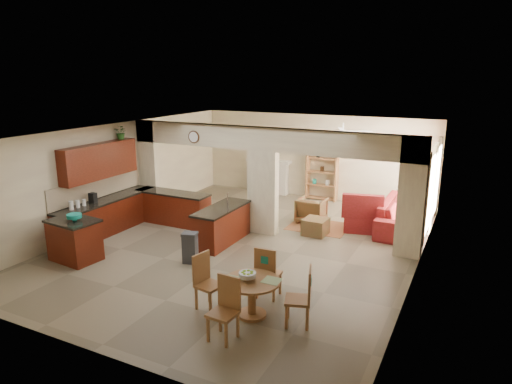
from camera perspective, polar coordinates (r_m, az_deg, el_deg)
The scene contains 39 objects.
floor at distance 11.38m, azimuth -1.35°, elevation -6.58°, with size 10.00×10.00×0.00m, color #756A51.
ceiling at distance 10.68m, azimuth -1.45°, elevation 7.56°, with size 10.00×10.00×0.00m, color white.
wall_back at distance 15.45m, azimuth 7.30°, elevation 4.40°, with size 8.00×8.00×0.00m, color beige.
wall_front at distance 7.15m, azimuth -20.64°, elevation -8.72°, with size 8.00×8.00×0.00m, color beige.
wall_left at distance 13.24m, azimuth -16.91°, elevation 2.17°, with size 10.00×10.00×0.00m, color beige.
wall_right at distance 9.81m, azimuth 19.78°, elevation -2.34°, with size 10.00×10.00×0.00m, color beige.
partition_left_pier at distance 13.78m, azimuth -13.17°, elevation 2.89°, with size 0.60×0.25×2.80m, color beige.
partition_center_pier at distance 11.89m, azimuth 0.86°, elevation -0.06°, with size 0.80×0.25×2.20m, color beige.
partition_right_pier at distance 10.80m, azimuth 18.87°, elevation -0.74°, with size 0.60×0.25×2.80m, color beige.
partition_header at distance 11.61m, azimuth 0.88°, elevation 6.64°, with size 8.00×0.25×0.60m, color beige.
kitchen_counter at distance 12.81m, azimuth -14.93°, elevation -2.43°, with size 2.52×3.29×1.48m.
upper_cabinets at distance 12.46m, azimuth -18.98°, elevation 3.69°, with size 0.35×2.40×0.90m, color #3A1006.
peninsula at distance 11.40m, azimuth -4.31°, elevation -4.12°, with size 0.70×1.85×0.91m.
wall_clock at distance 12.48m, azimuth -7.80°, elevation 6.84°, with size 0.34×0.34×0.03m, color #4D2E19.
rug at distance 12.76m, azimuth 7.87°, elevation -4.30°, with size 1.60×1.30×0.01m, color #9A6038.
fireplace at distance 16.03m, azimuth 1.60°, elevation 2.03°, with size 1.60×0.35×1.20m.
shelving_unit at distance 15.27m, azimuth 8.25°, elevation 2.34°, with size 1.00×0.32×1.80m, color #975434.
window_a at distance 12.07m, azimuth 20.92°, elevation -0.32°, with size 0.02×0.90×1.90m, color white.
window_b at distance 13.73m, azimuth 21.67°, elevation 1.33°, with size 0.02×0.90×1.90m, color white.
glazed_door at distance 12.93m, azimuth 21.26°, elevation -0.09°, with size 0.02×0.70×2.10m, color white.
drape_a_left at distance 11.50m, azimuth 20.41°, elevation -0.99°, with size 0.10×0.28×2.30m, color #3D1918.
drape_a_right at distance 12.66m, azimuth 21.03°, elevation 0.33°, with size 0.10×0.28×2.30m, color #3D1918.
drape_b_left at distance 13.14m, azimuth 21.26°, elevation 0.81°, with size 0.10×0.28×2.30m, color #3D1918.
drape_b_right at distance 14.31m, azimuth 21.74°, elevation 1.84°, with size 0.10×0.28×2.30m, color #3D1918.
ceiling_fan at distance 12.94m, azimuth 10.83°, elevation 7.48°, with size 1.00×1.00×0.10m, color white.
kitchen_island at distance 11.10m, azimuth -21.72°, elevation -5.58°, with size 1.17×0.89×0.95m.
teal_bowl at distance 10.86m, azimuth -21.77°, elevation -2.96°, with size 0.32×0.32×0.15m, color #148B7C.
trash_can at distance 10.34m, azimuth -8.23°, elevation -7.04°, with size 0.31×0.26×0.65m, color #2F2F32.
dining_table at distance 8.06m, azimuth -0.51°, elevation -12.34°, with size 0.99×0.99×0.68m.
fruit_bowl at distance 7.94m, azimuth -1.08°, elevation -10.42°, with size 0.30×0.30×0.16m, color #83C129.
sofa at distance 12.98m, azimuth 17.97°, elevation -2.71°, with size 1.08×2.76×0.81m, color maroon.
chaise at distance 12.69m, azimuth 13.42°, elevation -3.69°, with size 1.06×0.87×0.43m, color maroon.
armchair at distance 13.03m, azimuth 6.94°, elevation -2.25°, with size 0.75×0.77×0.70m, color maroon.
ottoman at distance 12.09m, azimuth 7.45°, elevation -4.30°, with size 0.59×0.59×0.43m, color maroon.
plant at distance 12.98m, azimuth -16.51°, elevation 7.17°, with size 0.34×0.30×0.38m, color #1A4B14.
chair_north at distance 8.61m, azimuth 1.39°, elevation -9.83°, with size 0.44×0.44×1.02m.
chair_east at distance 7.80m, azimuth 5.89°, elevation -12.65°, with size 0.53×0.53×1.02m.
chair_south at distance 7.45m, azimuth -3.81°, elevation -13.97°, with size 0.45×0.45×1.02m.
chair_west at distance 8.34m, azimuth -6.29°, elevation -10.75°, with size 0.49×0.49×1.02m.
Camera 1 is at (4.95, -9.37, 4.12)m, focal length 32.00 mm.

